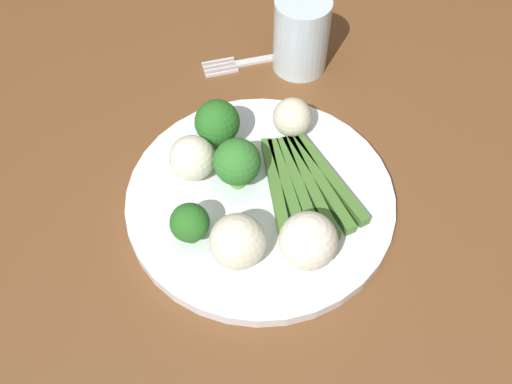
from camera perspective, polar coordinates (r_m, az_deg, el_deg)
The scene contains 12 objects.
dining_table at distance 0.72m, azimuth 0.25°, elevation -10.16°, with size 1.23×0.88×0.77m.
plate at distance 0.64m, azimuth 0.00°, elevation -0.65°, with size 0.30×0.30×0.01m, color white.
asparagus_bundle at distance 0.64m, azimuth 4.69°, elevation 0.66°, with size 0.16×0.12×0.01m.
broccoli_back_right at distance 0.62m, azimuth -1.86°, elevation 2.90°, with size 0.05×0.05×0.06m.
broccoli_left at distance 0.66m, azimuth -3.83°, elevation 6.79°, with size 0.05×0.05×0.06m.
broccoli_right at distance 0.59m, azimuth -6.53°, elevation -3.11°, with size 0.04×0.04×0.05m.
cauliflower_back at distance 0.57m, azimuth -1.81°, elevation -4.89°, with size 0.06×0.06×0.06m, color silver.
cauliflower_outer_edge at distance 0.57m, azimuth 5.16°, elevation -4.80°, with size 0.06×0.06×0.06m, color white.
cauliflower_front at distance 0.64m, azimuth -6.27°, elevation 3.33°, with size 0.05×0.05×0.05m, color silver.
cauliflower_edge at distance 0.68m, azimuth 3.59°, elevation 7.34°, with size 0.05×0.05×0.05m, color beige.
fork at distance 0.81m, azimuth 0.48°, elevation 12.87°, with size 0.07×0.16×0.00m.
water_glass at distance 0.77m, azimuth 4.46°, elevation 15.13°, with size 0.07×0.07×0.10m, color silver.
Camera 1 is at (-0.31, -0.01, 1.31)m, focal length 40.71 mm.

